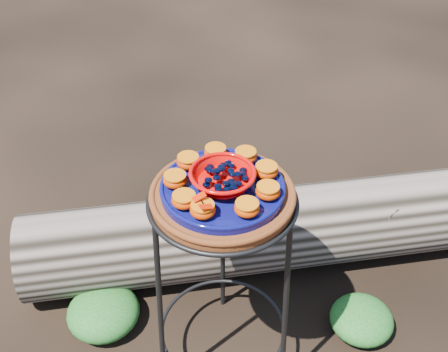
{
  "coord_description": "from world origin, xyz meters",
  "views": [
    {
      "loc": [
        0.0,
        -1.11,
        1.68
      ],
      "look_at": [
        0.0,
        0.0,
        0.78
      ],
      "focal_mm": 45.0,
      "sensor_mm": 36.0,
      "label": 1
    }
  ],
  "objects_px": {
    "terracotta_saucer": "(223,196)",
    "cobalt_plate": "(223,189)",
    "red_bowl": "(223,179)",
    "plant_stand": "(223,288)",
    "driftwood_log": "(253,231)"
  },
  "relations": [
    {
      "from": "terracotta_saucer",
      "to": "cobalt_plate",
      "type": "distance_m",
      "value": 0.03
    },
    {
      "from": "cobalt_plate",
      "to": "driftwood_log",
      "type": "xyz_separation_m",
      "value": [
        0.12,
        0.43,
        -0.58
      ]
    },
    {
      "from": "cobalt_plate",
      "to": "red_bowl",
      "type": "height_order",
      "value": "red_bowl"
    },
    {
      "from": "red_bowl",
      "to": "driftwood_log",
      "type": "height_order",
      "value": "red_bowl"
    },
    {
      "from": "terracotta_saucer",
      "to": "cobalt_plate",
      "type": "height_order",
      "value": "cobalt_plate"
    },
    {
      "from": "terracotta_saucer",
      "to": "red_bowl",
      "type": "relative_size",
      "value": 2.33
    },
    {
      "from": "terracotta_saucer",
      "to": "red_bowl",
      "type": "xyz_separation_m",
      "value": [
        0.0,
        0.0,
        0.06
      ]
    },
    {
      "from": "cobalt_plate",
      "to": "driftwood_log",
      "type": "relative_size",
      "value": 0.19
    },
    {
      "from": "terracotta_saucer",
      "to": "red_bowl",
      "type": "height_order",
      "value": "red_bowl"
    },
    {
      "from": "red_bowl",
      "to": "driftwood_log",
      "type": "relative_size",
      "value": 0.09
    },
    {
      "from": "plant_stand",
      "to": "driftwood_log",
      "type": "bearing_deg",
      "value": 74.77
    },
    {
      "from": "cobalt_plate",
      "to": "driftwood_log",
      "type": "distance_m",
      "value": 0.73
    },
    {
      "from": "plant_stand",
      "to": "cobalt_plate",
      "type": "bearing_deg",
      "value": 0.0
    },
    {
      "from": "driftwood_log",
      "to": "cobalt_plate",
      "type": "bearing_deg",
      "value": -105.23
    },
    {
      "from": "cobalt_plate",
      "to": "red_bowl",
      "type": "relative_size",
      "value": 2.0
    }
  ]
}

